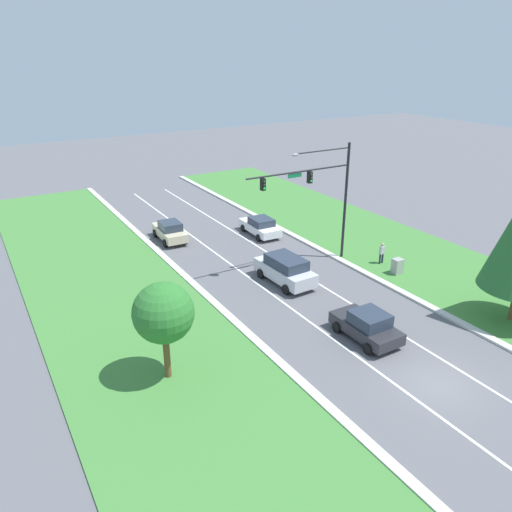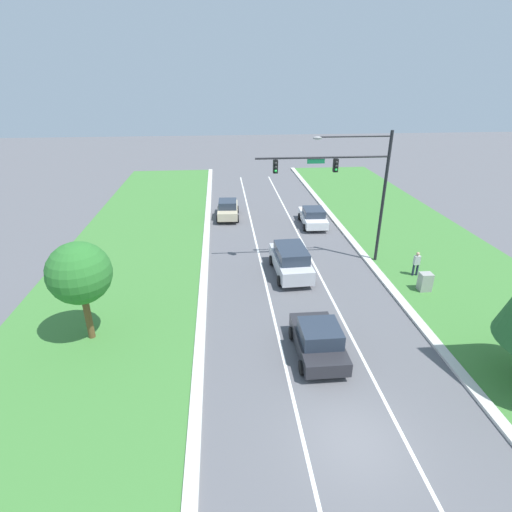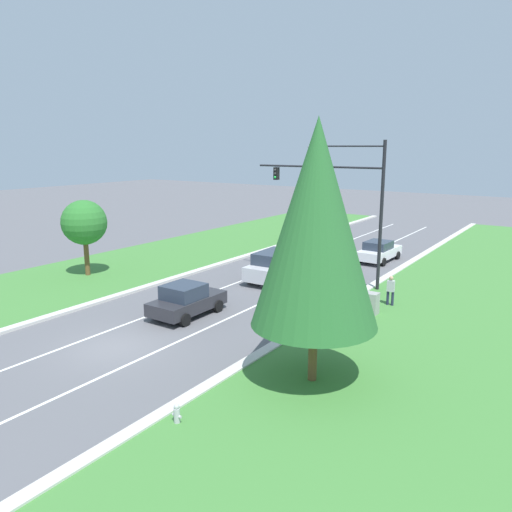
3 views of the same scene
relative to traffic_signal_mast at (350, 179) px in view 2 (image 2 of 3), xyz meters
The scene contains 14 objects.
ground_plane 16.17m from the traffic_signal_mast, 104.75° to the right, with size 160.00×160.00×0.00m, color #5B5B60.
curb_strip_right 15.78m from the traffic_signal_mast, 82.92° to the right, with size 0.50×90.00×0.15m.
curb_strip_left 18.33m from the traffic_signal_mast, 123.05° to the right, with size 0.50×90.00×0.15m.
grass_verge_left 21.53m from the traffic_signal_mast, 135.30° to the right, with size 10.00×90.00×0.08m.
lane_stripe_inner_left 16.69m from the traffic_signal_mast, 111.14° to the right, with size 0.14×81.00×0.01m.
lane_stripe_inner_right 15.84m from the traffic_signal_mast, 97.96° to the right, with size 0.14×81.00×0.01m.
traffic_signal_mast is the anchor object (origin of this frame).
charcoal_sedan 11.68m from the traffic_signal_mast, 112.52° to the right, with size 2.16×4.11×1.67m.
champagne_sedan 13.66m from the traffic_signal_mast, 126.91° to the left, with size 2.09×4.37×1.68m.
white_sedan 9.09m from the traffic_signal_mast, 93.20° to the left, with size 2.16×4.56×1.54m.
silver_suv 6.39m from the traffic_signal_mast, 158.93° to the right, with size 2.34×4.91×1.92m.
utility_cabinet 7.79m from the traffic_signal_mast, 50.54° to the right, with size 0.70×0.60×1.18m.
pedestrian 6.79m from the traffic_signal_mast, 32.36° to the right, with size 0.40×0.24×1.69m.
oak_near_left_tree 16.73m from the traffic_signal_mast, 153.10° to the right, with size 2.91×2.91×5.05m.
Camera 2 is at (-4.38, -9.79, 11.78)m, focal length 28.00 mm.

